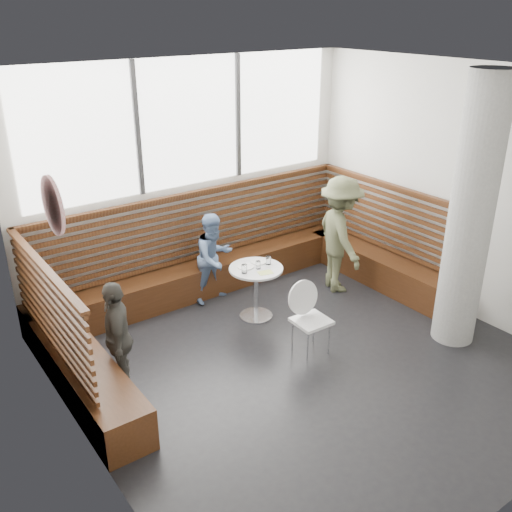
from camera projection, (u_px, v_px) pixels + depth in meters
room at (312, 235)px, 5.91m from camera, size 5.00×5.00×3.20m
booth at (223, 277)px, 7.70m from camera, size 5.00×2.50×1.44m
concrete_column at (471, 215)px, 6.45m from camera, size 0.50×0.50×3.20m
wall_art at (53, 205)px, 4.60m from camera, size 0.03×0.50×0.50m
cafe_table at (256, 282)px, 7.34m from camera, size 0.69×0.69×0.71m
cafe_chair at (308, 313)px, 6.62m from camera, size 0.42×0.41×0.87m
adult_man at (340, 235)px, 7.97m from camera, size 0.95×1.22×1.67m
child_back at (214, 258)px, 7.75m from camera, size 0.68×0.57×1.26m
child_left at (118, 337)px, 5.89m from camera, size 0.56×0.81×1.27m
plate_near at (246, 267)px, 7.27m from camera, size 0.21×0.21×0.01m
plate_far at (259, 262)px, 7.41m from camera, size 0.21×0.21×0.01m
glass_left at (244, 269)px, 7.10m from camera, size 0.07×0.07×0.11m
glass_mid at (258, 265)px, 7.22m from camera, size 0.06×0.06×0.10m
glass_right at (268, 260)px, 7.34m from camera, size 0.07×0.07×0.11m
menu_card at (265, 272)px, 7.13m from camera, size 0.21×0.17×0.00m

